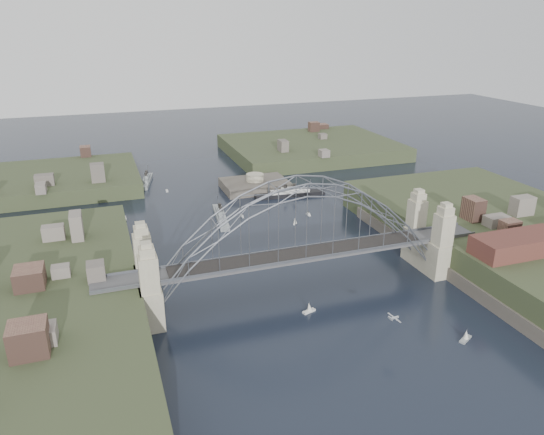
{
  "coord_description": "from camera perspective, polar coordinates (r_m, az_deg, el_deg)",
  "views": [
    {
      "loc": [
        -37.44,
        -89.23,
        53.8
      ],
      "look_at": [
        0.0,
        18.0,
        10.0
      ],
      "focal_mm": 33.59,
      "sensor_mm": 36.0,
      "label": 1
    }
  ],
  "objects": [
    {
      "name": "wharf_shed",
      "position": [
        119.21,
        25.94,
        -2.72
      ],
      "size": [
        20.0,
        8.0,
        4.0
      ],
      "primitive_type": "cube",
      "color": "#592D26",
      "rests_on": "shore_east"
    },
    {
      "name": "headland_nw",
      "position": [
        192.59,
        -23.71,
        3.21
      ],
      "size": [
        60.0,
        45.0,
        9.0
      ],
      "primitive_type": "cube",
      "color": "#333D22",
      "rests_on": "ground"
    },
    {
      "name": "fort_island",
      "position": [
        175.3,
        -1.9,
        3.09
      ],
      "size": [
        22.0,
        16.0,
        9.4
      ],
      "color": "#4C453D",
      "rests_on": "ground"
    },
    {
      "name": "shore_east",
      "position": [
        140.1,
        25.41,
        -2.79
      ],
      "size": [
        50.5,
        90.0,
        12.0
      ],
      "color": "#333D22",
      "rests_on": "ground"
    },
    {
      "name": "small_boat_d",
      "position": [
        151.56,
        4.09,
        0.36
      ],
      "size": [
        0.73,
        2.06,
        1.43
      ],
      "color": "silver",
      "rests_on": "ground"
    },
    {
      "name": "small_boat_h",
      "position": [
        176.47,
        -11.7,
        2.94
      ],
      "size": [
        0.89,
        2.26,
        0.45
      ],
      "color": "silver",
      "rests_on": "ground"
    },
    {
      "name": "ocean_liner",
      "position": [
        167.58,
        2.03,
        2.67
      ],
      "size": [
        23.66,
        4.78,
        5.77
      ],
      "color": "black",
      "rests_on": "ground"
    },
    {
      "name": "ground",
      "position": [
        110.71,
        3.1,
        -8.02
      ],
      "size": [
        500.0,
        500.0,
        0.0
      ],
      "primitive_type": "plane",
      "color": "black",
      "rests_on": "ground"
    },
    {
      "name": "small_boat_b",
      "position": [
        144.29,
        2.6,
        -0.39
      ],
      "size": [
        1.56,
        1.59,
        2.38
      ],
      "color": "silver",
      "rests_on": "ground"
    },
    {
      "name": "small_boat_i",
      "position": [
        134.22,
        11.39,
        -2.6
      ],
      "size": [
        2.76,
        1.55,
        2.38
      ],
      "color": "silver",
      "rests_on": "ground"
    },
    {
      "name": "aeroplane",
      "position": [
        92.26,
        13.45,
        -10.89
      ],
      "size": [
        1.89,
        3.48,
        0.5
      ],
      "color": "silver"
    },
    {
      "name": "small_boat_g",
      "position": [
        100.48,
        20.9,
        -12.37
      ],
      "size": [
        3.29,
        2.43,
        2.38
      ],
      "color": "silver",
      "rests_on": "ground"
    },
    {
      "name": "small_boat_c",
      "position": [
        102.44,
        4.18,
        -10.13
      ],
      "size": [
        2.89,
        1.66,
        2.38
      ],
      "color": "silver",
      "rests_on": "ground"
    },
    {
      "name": "bridge",
      "position": [
        105.28,
        3.23,
        -2.15
      ],
      "size": [
        84.0,
        13.8,
        24.6
      ],
      "color": "#4D4D50",
      "rests_on": "ground"
    },
    {
      "name": "small_boat_e",
      "position": [
        154.39,
        -16.23,
        -0.12
      ],
      "size": [
        1.27,
        3.61,
        0.45
      ],
      "color": "silver",
      "rests_on": "ground"
    },
    {
      "name": "small_boat_a",
      "position": [
        118.18,
        -9.54,
        -6.23
      ],
      "size": [
        2.29,
        2.49,
        0.45
      ],
      "color": "silver",
      "rests_on": "ground"
    },
    {
      "name": "shore_west",
      "position": [
        105.09,
        -27.87,
        -11.2
      ],
      "size": [
        50.5,
        90.0,
        12.0
      ],
      "color": "#333D22",
      "rests_on": "ground"
    },
    {
      "name": "small_boat_f",
      "position": [
        149.88,
        -3.35,
        0.14
      ],
      "size": [
        0.47,
        1.42,
        1.43
      ],
      "color": "silver",
      "rests_on": "ground"
    },
    {
      "name": "naval_cruiser_far",
      "position": [
        187.01,
        -13.86,
        4.03
      ],
      "size": [
        6.13,
        17.31,
        5.81
      ],
      "color": "gray",
      "rests_on": "ground"
    },
    {
      "name": "naval_cruiser_near",
      "position": [
        148.64,
        -5.77,
        0.13
      ],
      "size": [
        4.82,
        19.69,
        5.86
      ],
      "color": "gray",
      "rests_on": "ground"
    },
    {
      "name": "headland_ne",
      "position": [
        223.95,
        4.36,
        7.33
      ],
      "size": [
        70.0,
        55.0,
        9.5
      ],
      "primitive_type": "cube",
      "color": "#333D22",
      "rests_on": "ground"
    }
  ]
}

